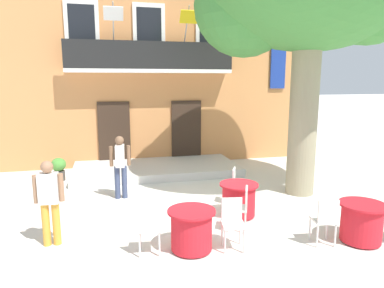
# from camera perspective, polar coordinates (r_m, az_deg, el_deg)

# --- Properties ---
(ground_plane) EXTENTS (120.00, 120.00, 0.00)m
(ground_plane) POSITION_cam_1_polar(r_m,az_deg,el_deg) (8.29, 1.83, -11.01)
(ground_plane) COLOR silver
(building_facade) EXTENTS (13.00, 5.09, 7.50)m
(building_facade) POSITION_cam_1_polar(r_m,az_deg,el_deg) (14.52, -7.91, 13.13)
(building_facade) COLOR #CC844C
(building_facade) RESTS_ON ground
(entrance_step_platform) EXTENTS (5.34, 2.46, 0.25)m
(entrance_step_platform) POSITION_cam_1_polar(r_m,az_deg,el_deg) (11.67, -5.86, -4.07)
(entrance_step_platform) COLOR silver
(entrance_step_platform) RESTS_ON ground
(cafe_table_near_tree) EXTENTS (0.86, 0.86, 0.76)m
(cafe_table_near_tree) POSITION_cam_1_polar(r_m,az_deg,el_deg) (7.43, 26.00, -11.44)
(cafe_table_near_tree) COLOR red
(cafe_table_near_tree) RESTS_ON ground
(cafe_chair_near_tree_0) EXTENTS (0.46, 0.46, 0.91)m
(cafe_chair_near_tree_0) POSITION_cam_1_polar(r_m,az_deg,el_deg) (6.98, 20.97, -11.26)
(cafe_chair_near_tree_0) COLOR silver
(cafe_chair_near_tree_0) RESTS_ON ground
(cafe_table_middle) EXTENTS (0.86, 0.86, 0.76)m
(cafe_table_middle) POSITION_cam_1_polar(r_m,az_deg,el_deg) (6.41, -0.08, -13.84)
(cafe_table_middle) COLOR red
(cafe_table_middle) RESTS_ON ground
(cafe_chair_middle_0) EXTENTS (0.46, 0.46, 0.91)m
(cafe_chair_middle_0) POSITION_cam_1_polar(r_m,az_deg,el_deg) (6.51, 6.64, -12.21)
(cafe_chair_middle_0) COLOR silver
(cafe_chair_middle_0) RESTS_ON ground
(cafe_chair_middle_1) EXTENTS (0.45, 0.45, 0.91)m
(cafe_chair_middle_1) POSITION_cam_1_polar(r_m,az_deg,el_deg) (6.25, -7.03, -13.21)
(cafe_chair_middle_1) COLOR silver
(cafe_chair_middle_1) RESTS_ON ground
(cafe_table_front) EXTENTS (0.86, 0.86, 0.76)m
(cafe_table_front) POSITION_cam_1_polar(r_m,az_deg,el_deg) (7.97, 7.64, -8.99)
(cafe_table_front) COLOR red
(cafe_table_front) RESTS_ON ground
(cafe_chair_front_0) EXTENTS (0.53, 0.53, 0.91)m
(cafe_chair_front_0) POSITION_cam_1_polar(r_m,az_deg,el_deg) (8.64, 7.55, -6.48)
(cafe_chair_front_0) COLOR silver
(cafe_chair_front_0) RESTS_ON ground
(cafe_chair_front_1) EXTENTS (0.53, 0.53, 0.91)m
(cafe_chair_front_1) POSITION_cam_1_polar(r_m,az_deg,el_deg) (7.21, 8.03, -9.94)
(cafe_chair_front_1) COLOR silver
(cafe_chair_front_1) RESTS_ON ground
(ground_planter_left) EXTENTS (0.44, 0.44, 0.70)m
(ground_planter_left) POSITION_cam_1_polar(r_m,az_deg,el_deg) (11.40, -20.98, -3.67)
(ground_planter_left) COLOR #47423D
(ground_planter_left) RESTS_ON ground
(pedestrian_near_entrance) EXTENTS (0.53, 0.24, 1.61)m
(pedestrian_near_entrance) POSITION_cam_1_polar(r_m,az_deg,el_deg) (6.93, -22.34, -8.22)
(pedestrian_near_entrance) COLOR gold
(pedestrian_near_entrance) RESTS_ON ground
(pedestrian_mid_plaza) EXTENTS (0.53, 0.36, 1.64)m
(pedestrian_mid_plaza) POSITION_cam_1_polar(r_m,az_deg,el_deg) (9.12, -11.67, -3.15)
(pedestrian_mid_plaza) COLOR #384260
(pedestrian_mid_plaza) RESTS_ON ground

